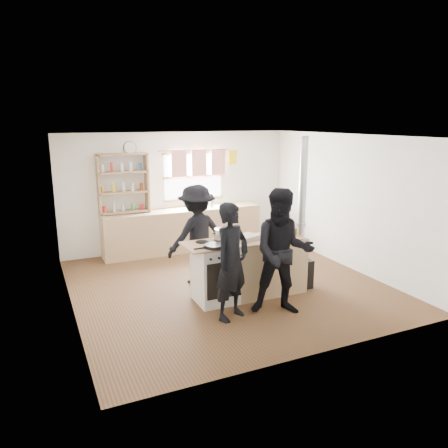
{
  "coord_description": "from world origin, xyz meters",
  "views": [
    {
      "loc": [
        -2.94,
        -6.37,
        2.76
      ],
      "look_at": [
        -0.1,
        -0.1,
        1.1
      ],
      "focal_mm": 35.0,
      "sensor_mm": 36.0,
      "label": 1
    }
  ],
  "objects_px": {
    "cooking_island": "(250,267)",
    "person_near_left": "(232,262)",
    "person_far": "(197,235)",
    "stockpot_counter": "(274,230)",
    "thermos": "(211,201)",
    "person_near_right": "(283,252)",
    "flue_heater": "(300,250)",
    "stockpot_stove": "(222,234)",
    "bread_board": "(290,232)",
    "skillet_greens": "(215,246)",
    "roast_tray": "(247,237)"
  },
  "relations": [
    {
      "from": "person_far",
      "to": "cooking_island",
      "type": "bearing_deg",
      "value": 106.97
    },
    {
      "from": "bread_board",
      "to": "flue_heater",
      "type": "height_order",
      "value": "flue_heater"
    },
    {
      "from": "bread_board",
      "to": "person_far",
      "type": "bearing_deg",
      "value": 143.66
    },
    {
      "from": "skillet_greens",
      "to": "thermos",
      "type": "bearing_deg",
      "value": 68.05
    },
    {
      "from": "bread_board",
      "to": "flue_heater",
      "type": "distance_m",
      "value": 0.4
    },
    {
      "from": "skillet_greens",
      "to": "bread_board",
      "type": "xyz_separation_m",
      "value": [
        1.39,
        0.15,
        0.02
      ]
    },
    {
      "from": "thermos",
      "to": "skillet_greens",
      "type": "xyz_separation_m",
      "value": [
        -1.2,
        -2.97,
        -0.08
      ]
    },
    {
      "from": "stockpot_stove",
      "to": "flue_heater",
      "type": "height_order",
      "value": "flue_heater"
    },
    {
      "from": "stockpot_counter",
      "to": "person_near_left",
      "type": "distance_m",
      "value": 1.25
    },
    {
      "from": "cooking_island",
      "to": "person_near_left",
      "type": "bearing_deg",
      "value": -134.28
    },
    {
      "from": "bread_board",
      "to": "cooking_island",
      "type": "bearing_deg",
      "value": 176.13
    },
    {
      "from": "bread_board",
      "to": "roast_tray",
      "type": "bearing_deg",
      "value": 175.46
    },
    {
      "from": "thermos",
      "to": "person_near_right",
      "type": "distance_m",
      "value": 3.56
    },
    {
      "from": "stockpot_stove",
      "to": "flue_heater",
      "type": "xyz_separation_m",
      "value": [
        1.33,
        -0.2,
        -0.36
      ]
    },
    {
      "from": "cooking_island",
      "to": "person_near_left",
      "type": "height_order",
      "value": "person_near_left"
    },
    {
      "from": "stockpot_counter",
      "to": "stockpot_stove",
      "type": "bearing_deg",
      "value": 170.38
    },
    {
      "from": "skillet_greens",
      "to": "person_near_left",
      "type": "height_order",
      "value": "person_near_left"
    },
    {
      "from": "stockpot_counter",
      "to": "person_far",
      "type": "distance_m",
      "value": 1.32
    },
    {
      "from": "bread_board",
      "to": "stockpot_counter",
      "type": "bearing_deg",
      "value": 165.3
    },
    {
      "from": "thermos",
      "to": "stockpot_stove",
      "type": "xyz_separation_m",
      "value": [
        -0.92,
        -2.6,
        -0.02
      ]
    },
    {
      "from": "flue_heater",
      "to": "person_near_left",
      "type": "distance_m",
      "value": 1.65
    },
    {
      "from": "thermos",
      "to": "person_far",
      "type": "distance_m",
      "value": 2.18
    },
    {
      "from": "cooking_island",
      "to": "roast_tray",
      "type": "relative_size",
      "value": 4.97
    },
    {
      "from": "person_far",
      "to": "stockpot_counter",
      "type": "bearing_deg",
      "value": 123.96
    },
    {
      "from": "thermos",
      "to": "person_near_right",
      "type": "height_order",
      "value": "person_near_right"
    },
    {
      "from": "bread_board",
      "to": "person_far",
      "type": "xyz_separation_m",
      "value": [
        -1.26,
        0.93,
        -0.13
      ]
    },
    {
      "from": "thermos",
      "to": "stockpot_counter",
      "type": "distance_m",
      "value": 2.75
    },
    {
      "from": "person_near_right",
      "to": "cooking_island",
      "type": "bearing_deg",
      "value": 124.32
    },
    {
      "from": "thermos",
      "to": "roast_tray",
      "type": "height_order",
      "value": "thermos"
    },
    {
      "from": "roast_tray",
      "to": "bread_board",
      "type": "relative_size",
      "value": 1.18
    },
    {
      "from": "cooking_island",
      "to": "roast_tray",
      "type": "bearing_deg",
      "value": 165.08
    },
    {
      "from": "person_near_right",
      "to": "flue_heater",
      "type": "bearing_deg",
      "value": 67.35
    },
    {
      "from": "stockpot_stove",
      "to": "bread_board",
      "type": "distance_m",
      "value": 1.13
    },
    {
      "from": "thermos",
      "to": "cooking_island",
      "type": "distance_m",
      "value": 2.87
    },
    {
      "from": "cooking_island",
      "to": "stockpot_counter",
      "type": "relative_size",
      "value": 6.5
    },
    {
      "from": "stockpot_counter",
      "to": "person_far",
      "type": "relative_size",
      "value": 0.18
    },
    {
      "from": "cooking_island",
      "to": "bread_board",
      "type": "height_order",
      "value": "bread_board"
    },
    {
      "from": "thermos",
      "to": "roast_tray",
      "type": "xyz_separation_m",
      "value": [
        -0.56,
        -2.76,
        -0.07
      ]
    },
    {
      "from": "flue_heater",
      "to": "person_near_right",
      "type": "height_order",
      "value": "flue_heater"
    },
    {
      "from": "roast_tray",
      "to": "stockpot_stove",
      "type": "distance_m",
      "value": 0.4
    },
    {
      "from": "roast_tray",
      "to": "skillet_greens",
      "type": "bearing_deg",
      "value": -162.02
    },
    {
      "from": "skillet_greens",
      "to": "person_near_left",
      "type": "bearing_deg",
      "value": -79.93
    },
    {
      "from": "roast_tray",
      "to": "person_near_left",
      "type": "distance_m",
      "value": 0.86
    },
    {
      "from": "stockpot_counter",
      "to": "person_far",
      "type": "bearing_deg",
      "value": 139.26
    },
    {
      "from": "roast_tray",
      "to": "cooking_island",
      "type": "bearing_deg",
      "value": -14.92
    },
    {
      "from": "person_near_left",
      "to": "thermos",
      "type": "bearing_deg",
      "value": 45.64
    },
    {
      "from": "thermos",
      "to": "person_near_right",
      "type": "xyz_separation_m",
      "value": [
        -0.38,
        -3.53,
        -0.12
      ]
    },
    {
      "from": "cooking_island",
      "to": "person_near_left",
      "type": "relative_size",
      "value": 1.18
    },
    {
      "from": "flue_heater",
      "to": "cooking_island",
      "type": "bearing_deg",
      "value": 177.77
    },
    {
      "from": "person_near_left",
      "to": "person_far",
      "type": "relative_size",
      "value": 0.98
    }
  ]
}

